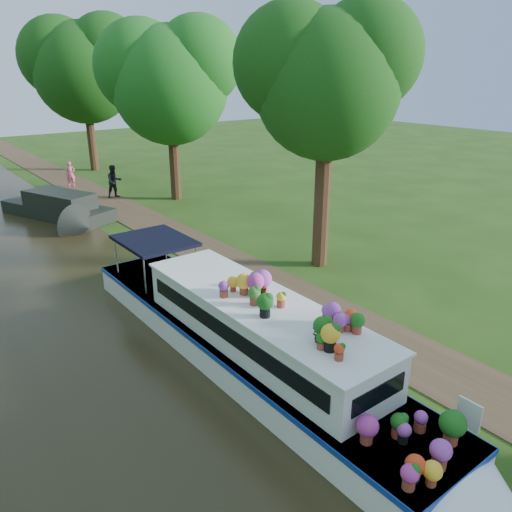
% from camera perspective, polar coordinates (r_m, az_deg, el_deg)
% --- Properties ---
extents(ground, '(100.00, 100.00, 0.00)m').
position_cam_1_polar(ground, '(14.21, 4.63, -7.91)').
color(ground, '#203F0F').
rests_on(ground, ground).
extents(canal_water, '(10.00, 100.00, 0.02)m').
position_cam_1_polar(canal_water, '(11.67, -18.86, -16.08)').
color(canal_water, black).
rests_on(canal_water, ground).
extents(towpath, '(2.20, 100.00, 0.03)m').
position_cam_1_polar(towpath, '(14.95, 8.08, -6.47)').
color(towpath, '#43301F').
rests_on(towpath, ground).
extents(plant_boat, '(2.29, 13.52, 2.30)m').
position_cam_1_polar(plant_boat, '(11.74, 0.36, -9.67)').
color(plant_boat, white).
rests_on(plant_boat, canal_water).
extents(tree_near_overhang, '(5.52, 5.28, 8.99)m').
position_cam_1_polar(tree_near_overhang, '(17.33, 8.03, 19.86)').
color(tree_near_overhang, black).
rests_on(tree_near_overhang, ground).
extents(tree_near_mid, '(6.90, 6.60, 9.40)m').
position_cam_1_polar(tree_near_mid, '(27.51, -9.96, 19.62)').
color(tree_near_mid, black).
rests_on(tree_near_mid, ground).
extents(tree_near_far, '(7.59, 7.26, 10.30)m').
position_cam_1_polar(tree_near_far, '(37.41, -19.23, 19.97)').
color(tree_near_far, black).
rests_on(tree_near_far, ground).
extents(second_boat, '(4.03, 7.26, 1.32)m').
position_cam_1_polar(second_boat, '(25.70, -21.48, 5.12)').
color(second_boat, black).
rests_on(second_boat, canal_water).
extents(pedestrian_pink, '(0.65, 0.56, 1.51)m').
position_cam_1_polar(pedestrian_pink, '(32.68, -20.44, 8.77)').
color(pedestrian_pink, '#C65170').
rests_on(pedestrian_pink, towpath).
extents(pedestrian_dark, '(0.88, 0.69, 1.80)m').
position_cam_1_polar(pedestrian_dark, '(29.01, -15.90, 8.21)').
color(pedestrian_dark, black).
rests_on(pedestrian_dark, towpath).
extents(verge_plant, '(0.43, 0.40, 0.40)m').
position_cam_1_polar(verge_plant, '(15.59, -0.35, -4.33)').
color(verge_plant, '#306F21').
rests_on(verge_plant, ground).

